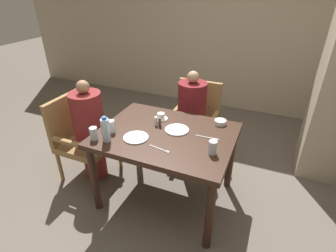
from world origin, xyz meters
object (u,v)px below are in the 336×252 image
at_px(plate_main_left, 136,137).
at_px(plate_main_right, 177,130).
at_px(diner_in_left_chair, 90,131).
at_px(bowl_small, 220,122).
at_px(glass_tall_mid, 213,147).
at_px(glass_tall_far, 94,134).
at_px(glass_tall_near, 111,126).
at_px(water_bottle, 106,130).
at_px(chair_far_side, 195,118).
at_px(chair_left_side, 80,135).
at_px(teacup_with_saucer, 161,117).
at_px(diner_in_far_chair, 191,117).

distance_m(plate_main_left, plate_main_right, 0.39).
height_order(diner_in_left_chair, bowl_small, diner_in_left_chair).
distance_m(glass_tall_mid, glass_tall_far, 1.01).
xyz_separation_m(plate_main_left, glass_tall_near, (-0.25, 0.01, 0.05)).
xyz_separation_m(plate_main_left, plate_main_right, (0.28, 0.27, 0.00)).
xyz_separation_m(water_bottle, glass_tall_near, (-0.04, 0.14, -0.05)).
xyz_separation_m(plate_main_right, glass_tall_far, (-0.60, -0.43, 0.05)).
relative_size(chair_far_side, glass_tall_near, 7.94).
relative_size(glass_tall_near, glass_tall_far, 1.00).
bearing_deg(chair_left_side, glass_tall_far, -34.77).
bearing_deg(glass_tall_mid, chair_left_side, 174.43).
xyz_separation_m(diner_in_left_chair, glass_tall_mid, (1.34, -0.14, 0.23)).
relative_size(water_bottle, glass_tall_far, 2.00).
bearing_deg(diner_in_left_chair, glass_tall_far, -44.66).
relative_size(plate_main_left, bowl_small, 1.98).
bearing_deg(bowl_small, teacup_with_saucer, -167.54).
distance_m(bowl_small, glass_tall_far, 1.17).
xyz_separation_m(chair_left_side, water_bottle, (0.60, -0.32, 0.37)).
height_order(chair_far_side, diner_in_far_chair, diner_in_far_chair).
relative_size(diner_in_left_chair, water_bottle, 4.91).
bearing_deg(glass_tall_near, plate_main_right, 25.97).
height_order(diner_in_left_chair, plate_main_left, diner_in_left_chair).
height_order(chair_left_side, water_bottle, water_bottle).
height_order(diner_in_left_chair, teacup_with_saucer, diner_in_left_chair).
height_order(chair_far_side, plate_main_left, chair_far_side).
relative_size(chair_left_side, diner_in_left_chair, 0.81).
distance_m(water_bottle, glass_tall_mid, 0.90).
relative_size(bowl_small, water_bottle, 0.48).
bearing_deg(glass_tall_near, plate_main_left, -1.66).
bearing_deg(plate_main_right, water_bottle, -140.53).
bearing_deg(plate_main_left, glass_tall_near, 178.34).
bearing_deg(diner_in_far_chair, plate_main_right, -83.64).
xyz_separation_m(chair_far_side, plate_main_right, (0.07, -0.79, 0.27)).
distance_m(diner_in_far_chair, glass_tall_far, 1.22).
height_order(diner_in_left_chair, water_bottle, diner_in_left_chair).
relative_size(diner_in_left_chair, plate_main_left, 5.11).
distance_m(glass_tall_near, glass_tall_mid, 0.93).
distance_m(water_bottle, glass_tall_near, 0.16).
relative_size(diner_in_left_chair, glass_tall_mid, 9.83).
bearing_deg(water_bottle, glass_tall_near, 107.42).
bearing_deg(plate_main_left, diner_in_far_chair, 77.15).
bearing_deg(glass_tall_far, water_bottle, 11.73).
relative_size(chair_far_side, plate_main_right, 4.13).
bearing_deg(glass_tall_mid, plate_main_left, -176.91).
height_order(teacup_with_saucer, water_bottle, water_bottle).
height_order(bowl_small, water_bottle, water_bottle).
bearing_deg(chair_left_side, plate_main_left, -12.60).
relative_size(chair_far_side, water_bottle, 3.97).
height_order(chair_left_side, diner_in_far_chair, diner_in_far_chair).
xyz_separation_m(teacup_with_saucer, water_bottle, (-0.26, -0.55, 0.08)).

